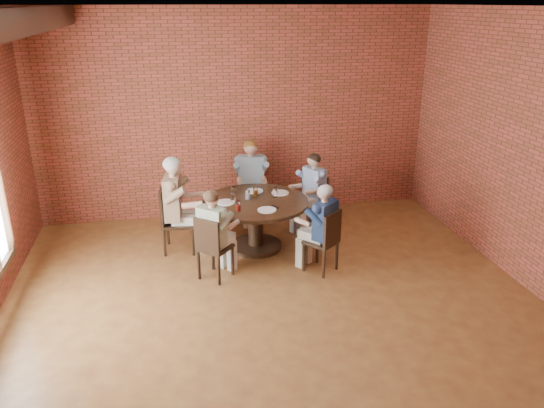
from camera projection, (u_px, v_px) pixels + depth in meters
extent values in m
plane|color=brown|center=(281.00, 322.00, 6.09)|extent=(7.00, 7.00, 0.00)
plane|color=silver|center=(284.00, 7.00, 4.88)|extent=(7.00, 7.00, 0.00)
plane|color=#963B2B|center=(237.00, 115.00, 8.69)|extent=(7.00, 0.00, 7.00)
cube|color=black|center=(1.00, 24.00, 4.47)|extent=(0.22, 6.90, 0.26)
cylinder|color=black|center=(256.00, 246.00, 7.92)|extent=(0.77, 0.77, 0.06)
cylinder|color=black|center=(256.00, 226.00, 7.81)|extent=(0.22, 0.22, 0.64)
cylinder|color=#392515|center=(255.00, 202.00, 7.67)|extent=(1.54, 1.54, 0.05)
cube|color=black|center=(311.00, 204.00, 8.41)|extent=(0.52, 0.52, 0.04)
cube|color=black|center=(320.00, 188.00, 8.43)|extent=(0.21, 0.36, 0.44)
cylinder|color=black|center=(296.00, 217.00, 8.52)|extent=(0.04, 0.04, 0.41)
cylinder|color=black|center=(310.00, 223.00, 8.28)|extent=(0.04, 0.04, 0.41)
cylinder|color=black|center=(311.00, 212.00, 8.71)|extent=(0.04, 0.04, 0.41)
cylinder|color=black|center=(325.00, 218.00, 8.47)|extent=(0.04, 0.04, 0.41)
cube|color=black|center=(251.00, 195.00, 8.80)|extent=(0.48, 0.48, 0.04)
cube|color=black|center=(250.00, 176.00, 8.89)|extent=(0.44, 0.09, 0.50)
cylinder|color=black|center=(241.00, 213.00, 8.69)|extent=(0.04, 0.04, 0.41)
cylinder|color=black|center=(264.00, 212.00, 8.72)|extent=(0.04, 0.04, 0.41)
cylinder|color=black|center=(240.00, 204.00, 9.04)|extent=(0.04, 0.04, 0.41)
cylinder|color=black|center=(262.00, 204.00, 9.07)|extent=(0.04, 0.04, 0.41)
cube|color=black|center=(179.00, 223.00, 7.71)|extent=(0.52, 0.52, 0.04)
cube|color=black|center=(163.00, 205.00, 7.60)|extent=(0.10, 0.47, 0.53)
cylinder|color=black|center=(193.00, 242.00, 7.62)|extent=(0.04, 0.04, 0.41)
cylinder|color=black|center=(195.00, 231.00, 8.00)|extent=(0.04, 0.04, 0.41)
cylinder|color=black|center=(165.00, 243.00, 7.59)|extent=(0.04, 0.04, 0.41)
cylinder|color=black|center=(168.00, 232.00, 7.97)|extent=(0.04, 0.04, 0.41)
cube|color=black|center=(215.00, 248.00, 6.94)|extent=(0.53, 0.53, 0.04)
cube|color=black|center=(207.00, 236.00, 6.72)|extent=(0.31, 0.28, 0.43)
cylinder|color=black|center=(232.00, 261.00, 7.08)|extent=(0.04, 0.04, 0.41)
cylinder|color=black|center=(213.00, 256.00, 7.22)|extent=(0.04, 0.04, 0.41)
cylinder|color=black|center=(219.00, 271.00, 6.82)|extent=(0.04, 0.04, 0.41)
cylinder|color=black|center=(199.00, 265.00, 6.96)|extent=(0.04, 0.04, 0.41)
cube|color=black|center=(321.00, 241.00, 7.11)|extent=(0.54, 0.54, 0.04)
cube|color=black|center=(332.00, 228.00, 6.93)|extent=(0.32, 0.28, 0.43)
cylinder|color=black|center=(317.00, 249.00, 7.40)|extent=(0.04, 0.04, 0.41)
cylinder|color=black|center=(304.00, 257.00, 7.17)|extent=(0.04, 0.04, 0.41)
cylinder|color=black|center=(337.00, 256.00, 7.22)|extent=(0.04, 0.04, 0.41)
cylinder|color=black|center=(324.00, 264.00, 6.98)|extent=(0.04, 0.04, 0.41)
cylinder|color=white|center=(280.00, 193.00, 7.95)|extent=(0.26, 0.26, 0.01)
cylinder|color=white|center=(255.00, 191.00, 8.03)|extent=(0.26, 0.26, 0.01)
cylinder|color=white|center=(226.00, 202.00, 7.58)|extent=(0.26, 0.26, 0.01)
cylinder|color=white|center=(267.00, 210.00, 7.30)|extent=(0.26, 0.26, 0.01)
cylinder|color=white|center=(275.00, 192.00, 7.78)|extent=(0.07, 0.07, 0.14)
cylinder|color=white|center=(256.00, 192.00, 7.82)|extent=(0.07, 0.07, 0.14)
cylinder|color=white|center=(234.00, 191.00, 7.84)|extent=(0.07, 0.07, 0.14)
cylinder|color=white|center=(248.00, 195.00, 7.69)|extent=(0.07, 0.07, 0.14)
cylinder|color=white|center=(233.00, 198.00, 7.56)|extent=(0.07, 0.07, 0.14)
cylinder|color=white|center=(238.00, 206.00, 7.26)|extent=(0.07, 0.07, 0.14)
cube|color=black|center=(275.00, 207.00, 7.41)|extent=(0.11, 0.15, 0.01)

